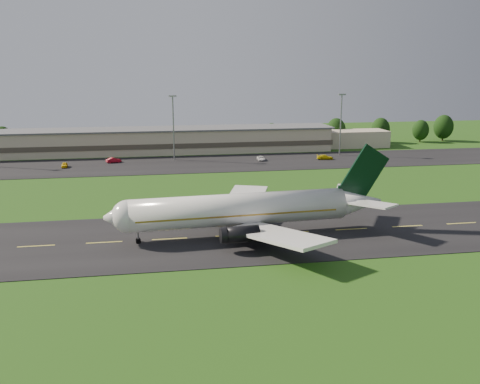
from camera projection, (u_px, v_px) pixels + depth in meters
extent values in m
plane|color=#1F4711|center=(170.00, 239.00, 92.19)|extent=(360.00, 360.00, 0.00)
cube|color=black|center=(170.00, 239.00, 92.18)|extent=(220.00, 30.00, 0.10)
cube|color=black|center=(159.00, 165.00, 161.21)|extent=(260.00, 30.00, 0.10)
cylinder|color=white|center=(239.00, 209.00, 93.11)|extent=(38.28, 8.01, 5.60)
sphere|color=white|center=(128.00, 216.00, 88.79)|extent=(5.60, 5.60, 5.60)
cone|color=white|center=(116.00, 217.00, 88.34)|extent=(4.33, 5.62, 5.38)
cone|color=white|center=(358.00, 202.00, 98.21)|extent=(9.33, 6.05, 5.49)
cube|color=olive|center=(236.00, 212.00, 93.07)|extent=(35.29, 7.86, 0.28)
cube|color=black|center=(124.00, 213.00, 88.53)|extent=(2.19, 3.12, 0.65)
cube|color=white|center=(277.00, 235.00, 83.84)|extent=(15.01, 20.06, 2.20)
cube|color=white|center=(243.00, 201.00, 104.66)|extent=(13.16, 20.23, 2.20)
cube|color=white|center=(371.00, 204.00, 93.28)|extent=(7.87, 9.34, 0.91)
cube|color=white|center=(347.00, 191.00, 102.74)|extent=(7.15, 9.39, 0.91)
cube|color=black|center=(351.00, 193.00, 97.46)|extent=(5.02, 0.87, 3.00)
cube|color=black|center=(364.00, 172.00, 97.17)|extent=(9.44, 1.05, 10.55)
cylinder|color=black|center=(241.00, 234.00, 85.63)|extent=(5.76, 3.05, 2.70)
cylinder|color=black|center=(222.00, 209.00, 100.77)|extent=(5.76, 3.05, 2.70)
cube|color=#BBA78F|center=(157.00, 141.00, 183.31)|extent=(120.00, 15.00, 8.00)
cube|color=#4C4438|center=(157.00, 143.00, 183.50)|extent=(121.00, 15.40, 1.60)
cube|color=#595B60|center=(156.00, 129.00, 182.36)|extent=(122.00, 16.00, 0.50)
cube|color=#BBA78F|center=(348.00, 139.00, 197.10)|extent=(28.00, 11.00, 6.00)
cylinder|color=gray|center=(173.00, 129.00, 167.42)|extent=(0.44, 0.44, 20.00)
cube|color=gray|center=(172.00, 96.00, 165.10)|extent=(2.40, 1.20, 0.50)
cylinder|color=gray|center=(341.00, 125.00, 176.56)|extent=(0.44, 0.44, 20.00)
cube|color=gray|center=(342.00, 94.00, 174.24)|extent=(2.40, 1.20, 0.50)
cylinder|color=black|center=(4.00, 149.00, 183.59)|extent=(0.56, 0.56, 2.88)
ellipsoid|color=black|center=(3.00, 139.00, 182.78)|extent=(6.71, 6.71, 8.39)
cylinder|color=black|center=(49.00, 148.00, 186.73)|extent=(0.56, 0.56, 2.29)
ellipsoid|color=black|center=(48.00, 140.00, 186.08)|extent=(5.34, 5.34, 6.68)
cylinder|color=black|center=(272.00, 142.00, 200.41)|extent=(0.56, 0.56, 2.66)
ellipsoid|color=black|center=(272.00, 133.00, 199.66)|extent=(6.21, 6.21, 7.76)
cylinder|color=black|center=(336.00, 140.00, 204.29)|extent=(0.56, 0.56, 3.12)
ellipsoid|color=black|center=(336.00, 130.00, 203.41)|extent=(7.27, 7.27, 9.09)
cylinder|color=black|center=(380.00, 139.00, 208.26)|extent=(0.56, 0.56, 3.04)
ellipsoid|color=black|center=(380.00, 129.00, 207.40)|extent=(7.08, 7.08, 8.85)
cylinder|color=black|center=(420.00, 138.00, 209.99)|extent=(0.56, 0.56, 2.72)
ellipsoid|color=black|center=(421.00, 130.00, 209.22)|extent=(6.34, 6.34, 7.92)
cylinder|color=black|center=(443.00, 137.00, 212.84)|extent=(0.56, 0.56, 3.26)
ellipsoid|color=black|center=(443.00, 127.00, 211.92)|extent=(7.60, 7.60, 9.50)
imported|color=gold|center=(64.00, 165.00, 156.88)|extent=(1.99, 4.31, 1.43)
imported|color=#AB0B1C|center=(114.00, 160.00, 164.66)|extent=(4.79, 3.06, 1.49)
imported|color=white|center=(261.00, 158.00, 168.56)|extent=(2.39, 4.75, 1.29)
imported|color=#CDB90C|center=(325.00, 157.00, 170.09)|extent=(5.40, 2.74, 1.50)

